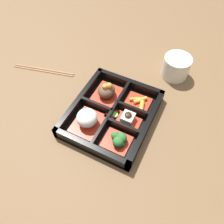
{
  "coord_description": "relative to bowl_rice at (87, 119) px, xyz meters",
  "views": [
    {
      "loc": [
        -0.32,
        -0.16,
        0.53
      ],
      "look_at": [
        0.0,
        0.0,
        0.03
      ],
      "focal_mm": 35.0,
      "sensor_mm": 36.0,
      "label": 1
    }
  ],
  "objects": [
    {
      "name": "ground_plane",
      "position": [
        0.06,
        -0.05,
        -0.04
      ],
      "size": [
        3.0,
        3.0,
        0.0
      ],
      "primitive_type": "plane",
      "color": "brown"
    },
    {
      "name": "bento_rim",
      "position": [
        0.06,
        -0.05,
        -0.02
      ],
      "size": [
        0.26,
        0.23,
        0.04
      ],
      "color": "black",
      "rests_on": "ground_plane"
    },
    {
      "name": "bowl_greens",
      "position": [
        -0.02,
        -0.1,
        -0.01
      ],
      "size": [
        0.06,
        0.07,
        0.04
      ],
      "color": "#B22D19",
      "rests_on": "bento_base"
    },
    {
      "name": "bowl_stew",
      "position": [
        0.12,
        -0.0,
        -0.0
      ],
      "size": [
        0.1,
        0.08,
        0.06
      ],
      "color": "#B22D19",
      "rests_on": "bento_base"
    },
    {
      "name": "bowl_pickles",
      "position": [
        0.06,
        -0.05,
        -0.02
      ],
      "size": [
        0.04,
        0.04,
        0.01
      ],
      "color": "#B22D19",
      "rests_on": "bento_base"
    },
    {
      "name": "bowl_carrots",
      "position": [
        0.13,
        -0.1,
        -0.02
      ],
      "size": [
        0.07,
        0.07,
        0.02
      ],
      "color": "#B22D19",
      "rests_on": "bento_base"
    },
    {
      "name": "bento_base",
      "position": [
        0.06,
        -0.05,
        -0.03
      ],
      "size": [
        0.26,
        0.23,
        0.01
      ],
      "color": "black",
      "rests_on": "ground_plane"
    },
    {
      "name": "tea_cup",
      "position": [
        0.31,
        -0.16,
        0.0
      ],
      "size": [
        0.09,
        0.09,
        0.07
      ],
      "color": "beige",
      "rests_on": "ground_plane"
    },
    {
      "name": "bowl_rice",
      "position": [
        0.0,
        0.0,
        0.0
      ],
      "size": [
        0.1,
        0.08,
        0.06
      ],
      "color": "#B22D19",
      "rests_on": "bento_base"
    },
    {
      "name": "bowl_tofu",
      "position": [
        0.06,
        -0.1,
        -0.01
      ],
      "size": [
        0.05,
        0.07,
        0.04
      ],
      "color": "#B22D19",
      "rests_on": "bento_base"
    },
    {
      "name": "chopsticks",
      "position": [
        0.13,
        0.25,
        -0.03
      ],
      "size": [
        0.07,
        0.22,
        0.01
      ],
      "color": "brown",
      "rests_on": "ground_plane"
    }
  ]
}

